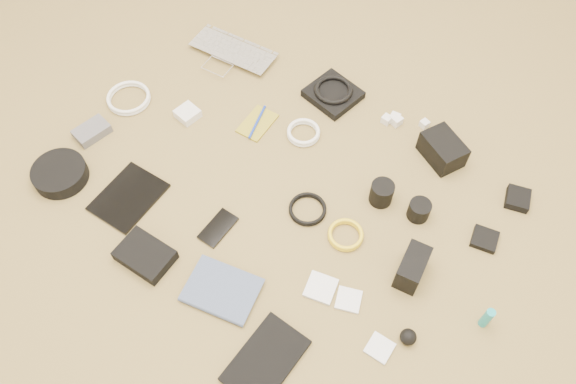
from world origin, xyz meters
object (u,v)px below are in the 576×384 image
Objects in this scene: laptop at (226,59)px; paperback at (210,314)px; tablet at (129,197)px; headphone_case at (60,174)px; dslr_camera at (443,149)px; phone at (218,228)px.

laptop is 1.60× the size of paperback.
tablet is (0.17, -0.63, -0.01)m from laptop.
headphone_case is (-0.05, -0.72, 0.01)m from laptop.
laptop is at bearing 23.64° from paperback.
headphone_case is (-0.89, -0.83, -0.02)m from dslr_camera.
headphone_case is 0.85× the size of paperback.
tablet and phone have the same top height.
dslr_camera is at bearing 42.00° from tablet.
tablet is at bearing 59.47° from paperback.
dslr_camera is at bearing -29.89° from paperback.
laptop reaches higher than tablet.
paperback is at bearing -55.92° from phone.
phone is (0.29, 0.10, 0.00)m from tablet.
dslr_camera is 0.70× the size of paperback.
paperback is (0.17, -0.21, 0.01)m from phone.
tablet is 1.24× the size of headphone_case.
headphone_case is 0.68m from paperback.
tablet is (-0.67, -0.75, -0.04)m from dslr_camera.
paperback is at bearing -59.08° from laptop.
laptop is 2.59× the size of phone.
laptop is at bearing 98.61° from tablet.
paperback is (-0.21, -0.87, -0.03)m from dslr_camera.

